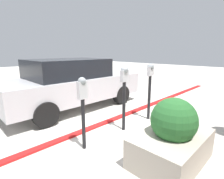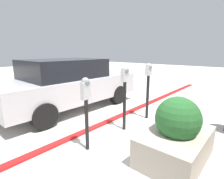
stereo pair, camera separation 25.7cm
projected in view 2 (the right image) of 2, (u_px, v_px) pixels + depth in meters
name	position (u px, v px, depth m)	size (l,w,h in m)	color
ground_plane	(107.00, 124.00, 4.38)	(40.00, 40.00, 0.00)	beige
curb_strip	(105.00, 122.00, 4.42)	(13.50, 0.16, 0.04)	red
parking_meter_nearest	(86.00, 101.00, 3.06)	(0.17, 0.15, 1.35)	black
parking_meter_second	(125.00, 87.00, 3.87)	(0.20, 0.17, 1.47)	black
parking_meter_middle	(148.00, 81.00, 4.57)	(0.20, 0.17, 1.49)	black
planter_box	(176.00, 136.00, 2.87)	(1.37, 0.89, 1.09)	#B2A899
parked_car_front	(68.00, 83.00, 5.47)	(4.40, 1.94, 1.55)	#B7B7BC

